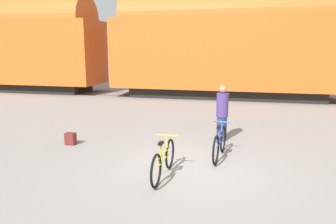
{
  "coord_description": "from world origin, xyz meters",
  "views": [
    {
      "loc": [
        1.13,
        -7.11,
        2.72
      ],
      "look_at": [
        -0.76,
        0.87,
        1.1
      ],
      "focal_mm": 35.0,
      "sensor_mm": 36.0,
      "label": 1
    }
  ],
  "objects_px": {
    "person_in_purple": "(222,113)",
    "backpack": "(71,139)",
    "freight_train": "(225,42)",
    "bicycle_yellow": "(163,161)",
    "bicycle_blue": "(220,143)"
  },
  "relations": [
    {
      "from": "person_in_purple",
      "to": "backpack",
      "type": "bearing_deg",
      "value": -15.95
    },
    {
      "from": "freight_train",
      "to": "backpack",
      "type": "xyz_separation_m",
      "value": [
        -3.64,
        -10.06,
        -2.86
      ]
    },
    {
      "from": "bicycle_yellow",
      "to": "freight_train",
      "type": "bearing_deg",
      "value": 87.66
    },
    {
      "from": "freight_train",
      "to": "bicycle_yellow",
      "type": "bearing_deg",
      "value": -92.34
    },
    {
      "from": "freight_train",
      "to": "bicycle_blue",
      "type": "relative_size",
      "value": 22.85
    },
    {
      "from": "bicycle_blue",
      "to": "bicycle_yellow",
      "type": "xyz_separation_m",
      "value": [
        -1.06,
        -1.52,
        -0.01
      ]
    },
    {
      "from": "bicycle_yellow",
      "to": "person_in_purple",
      "type": "relative_size",
      "value": 1.08
    },
    {
      "from": "bicycle_blue",
      "to": "person_in_purple",
      "type": "height_order",
      "value": "person_in_purple"
    },
    {
      "from": "bicycle_blue",
      "to": "bicycle_yellow",
      "type": "height_order",
      "value": "bicycle_blue"
    },
    {
      "from": "bicycle_blue",
      "to": "bicycle_yellow",
      "type": "relative_size",
      "value": 0.97
    },
    {
      "from": "bicycle_yellow",
      "to": "backpack",
      "type": "distance_m",
      "value": 3.59
    },
    {
      "from": "freight_train",
      "to": "bicycle_blue",
      "type": "height_order",
      "value": "freight_train"
    },
    {
      "from": "bicycle_yellow",
      "to": "backpack",
      "type": "relative_size",
      "value": 5.24
    },
    {
      "from": "person_in_purple",
      "to": "backpack",
      "type": "height_order",
      "value": "person_in_purple"
    },
    {
      "from": "backpack",
      "to": "bicycle_blue",
      "type": "bearing_deg",
      "value": -2.39
    }
  ]
}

